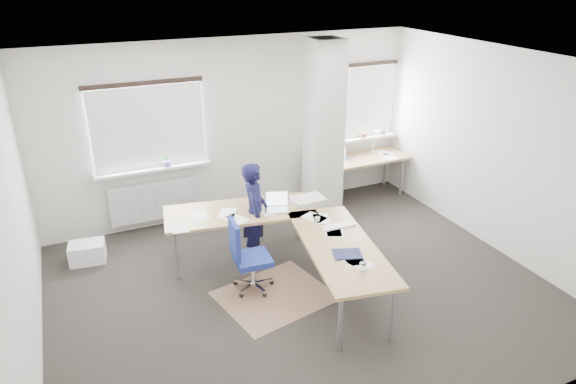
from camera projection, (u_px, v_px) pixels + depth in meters
name	position (u px, v px, depth m)	size (l,w,h in m)	color
ground	(301.00, 289.00, 6.49)	(6.00, 6.00, 0.00)	black
room_shell	(300.00, 145.00, 6.22)	(6.04, 5.04, 2.82)	#B9B4A9
floor_mat	(275.00, 296.00, 6.35)	(1.29, 1.09, 0.01)	brown
white_crate	(87.00, 252.00, 7.04)	(0.47, 0.33, 0.28)	white
desk_main	(290.00, 229.00, 6.50)	(2.40, 2.98, 0.96)	olive
desk_side	(366.00, 159.00, 8.84)	(1.41, 0.71, 1.22)	olive
task_chair	(250.00, 270.00, 6.38)	(0.53, 0.53, 0.98)	navy
person	(255.00, 212.00, 6.90)	(0.51, 0.34, 1.41)	black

